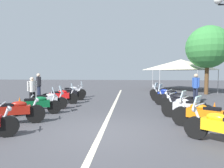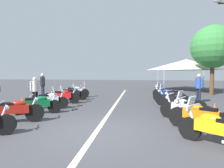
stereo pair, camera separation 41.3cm
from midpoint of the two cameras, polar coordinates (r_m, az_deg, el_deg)
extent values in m
plane|color=#424247|center=(5.87, -5.47, -14.72)|extent=(80.00, 80.00, 0.00)
cube|color=beige|center=(9.82, -0.95, -7.21)|extent=(19.46, 0.16, 0.01)
cylinder|color=black|center=(6.30, -30.97, -11.07)|extent=(0.37, 0.61, 0.60)
cylinder|color=silver|center=(6.25, -31.60, -8.39)|extent=(0.18, 0.29, 0.58)
cylinder|color=silver|center=(6.20, -32.07, -5.12)|extent=(0.58, 0.29, 0.04)
sphere|color=silver|center=(6.19, -30.66, -6.59)|extent=(0.14, 0.14, 0.14)
cylinder|color=black|center=(7.49, -23.80, -8.36)|extent=(0.38, 0.67, 0.66)
cube|color=maroon|center=(7.58, -29.35, -6.98)|extent=(0.67, 1.13, 0.30)
ellipsoid|color=maroon|center=(7.51, -28.05, -5.49)|extent=(0.43, 0.58, 0.22)
cube|color=black|center=(7.61, -31.01, -5.63)|extent=(0.42, 0.54, 0.12)
cylinder|color=silver|center=(7.44, -24.32, -6.10)|extent=(0.17, 0.30, 0.58)
cylinder|color=silver|center=(7.40, -24.70, -3.35)|extent=(0.59, 0.27, 0.04)
sphere|color=silver|center=(7.40, -23.51, -4.57)|extent=(0.14, 0.14, 0.14)
cylinder|color=silver|center=(7.92, -32.11, -8.70)|extent=(0.28, 0.54, 0.08)
cylinder|color=black|center=(8.79, -18.59, -6.70)|extent=(0.36, 0.61, 0.60)
cylinder|color=black|center=(8.95, -28.22, -6.76)|extent=(0.36, 0.61, 0.60)
cube|color=#0C592D|center=(8.81, -23.48, -5.60)|extent=(0.69, 1.15, 0.30)
ellipsoid|color=#0C592D|center=(8.76, -22.34, -4.30)|extent=(0.44, 0.58, 0.22)
cube|color=black|center=(8.81, -24.93, -4.46)|extent=(0.43, 0.54, 0.12)
cylinder|color=silver|center=(8.74, -19.03, -4.77)|extent=(0.18, 0.29, 0.58)
cylinder|color=silver|center=(8.70, -19.34, -2.43)|extent=(0.59, 0.28, 0.04)
sphere|color=silver|center=(8.71, -18.33, -3.46)|extent=(0.14, 0.14, 0.14)
cylinder|color=silver|center=(9.09, -26.13, -7.13)|extent=(0.29, 0.54, 0.08)
cube|color=silver|center=(8.69, -18.82, -1.96)|extent=(0.38, 0.25, 0.32)
cylinder|color=black|center=(9.78, -16.45, -5.62)|extent=(0.27, 0.62, 0.60)
cylinder|color=black|center=(10.08, -24.13, -5.52)|extent=(0.27, 0.62, 0.60)
cube|color=silver|center=(9.88, -20.38, -4.55)|extent=(0.50, 1.07, 0.30)
ellipsoid|color=silver|center=(9.82, -19.38, -3.41)|extent=(0.37, 0.56, 0.22)
cube|color=black|center=(9.91, -21.64, -3.51)|extent=(0.36, 0.53, 0.12)
cylinder|color=silver|center=(9.75, -16.83, -3.88)|extent=(0.13, 0.30, 0.58)
cylinder|color=silver|center=(9.72, -17.11, -1.77)|extent=(0.61, 0.18, 0.04)
sphere|color=silver|center=(9.71, -16.21, -2.71)|extent=(0.14, 0.14, 0.14)
cylinder|color=silver|center=(10.20, -22.36, -5.89)|extent=(0.20, 0.55, 0.08)
cube|color=silver|center=(9.70, -16.65, -1.36)|extent=(0.38, 0.20, 0.32)
cylinder|color=black|center=(11.20, -13.04, -4.33)|extent=(0.29, 0.65, 0.64)
cylinder|color=black|center=(11.42, -20.59, -4.32)|extent=(0.29, 0.65, 0.64)
cube|color=red|center=(11.26, -16.87, -3.43)|extent=(0.54, 1.18, 0.30)
ellipsoid|color=red|center=(11.22, -15.98, -2.41)|extent=(0.38, 0.57, 0.22)
cube|color=black|center=(11.28, -17.99, -2.52)|extent=(0.37, 0.53, 0.12)
cylinder|color=silver|center=(11.17, -13.37, -2.81)|extent=(0.14, 0.30, 0.58)
cylinder|color=silver|center=(11.14, -13.60, -0.97)|extent=(0.61, 0.19, 0.04)
sphere|color=silver|center=(11.14, -12.82, -1.78)|extent=(0.14, 0.14, 0.14)
cylinder|color=silver|center=(11.55, -18.93, -4.67)|extent=(0.21, 0.55, 0.08)
cube|color=silver|center=(11.13, -13.19, -0.60)|extent=(0.38, 0.20, 0.32)
cylinder|color=black|center=(12.54, -10.71, -3.50)|extent=(0.32, 0.64, 0.62)
cylinder|color=black|center=(12.60, -17.56, -3.57)|extent=(0.32, 0.64, 0.62)
cube|color=black|center=(12.53, -14.16, -2.72)|extent=(0.61, 1.17, 0.30)
ellipsoid|color=black|center=(12.50, -13.35, -1.80)|extent=(0.40, 0.57, 0.22)
cube|color=black|center=(12.52, -15.18, -1.91)|extent=(0.39, 0.54, 0.12)
cylinder|color=silver|center=(12.51, -11.00, -2.14)|extent=(0.15, 0.30, 0.58)
cylinder|color=silver|center=(12.48, -11.20, -0.49)|extent=(0.60, 0.22, 0.04)
sphere|color=silver|center=(12.49, -10.51, -1.22)|extent=(0.14, 0.14, 0.14)
cylinder|color=silver|center=(12.76, -16.13, -3.88)|extent=(0.24, 0.55, 0.08)
cylinder|color=black|center=(13.83, -10.05, -2.84)|extent=(0.27, 0.64, 0.62)
cylinder|color=black|center=(14.00, -16.37, -2.85)|extent=(0.27, 0.64, 0.62)
cube|color=silver|center=(13.88, -13.24, -2.11)|extent=(0.52, 1.20, 0.30)
ellipsoid|color=silver|center=(13.84, -12.51, -1.28)|extent=(0.36, 0.56, 0.22)
cube|color=black|center=(13.89, -14.15, -1.37)|extent=(0.36, 0.52, 0.12)
cylinder|color=silver|center=(13.80, -10.31, -1.60)|extent=(0.13, 0.30, 0.58)
cylinder|color=silver|center=(13.78, -10.50, -0.11)|extent=(0.61, 0.17, 0.04)
sphere|color=silver|center=(13.78, -9.87, -0.77)|extent=(0.14, 0.14, 0.14)
cylinder|color=silver|center=(14.14, -15.01, -3.14)|extent=(0.19, 0.55, 0.08)
cube|color=silver|center=(13.77, -10.17, 0.18)|extent=(0.38, 0.19, 0.32)
cylinder|color=black|center=(5.71, 22.33, -12.25)|extent=(0.50, 0.57, 0.62)
ellipsoid|color=#EAB214|center=(5.44, 27.61, -9.04)|extent=(0.53, 0.57, 0.22)
cylinder|color=silver|center=(5.61, 22.97, -9.37)|extent=(0.24, 0.27, 0.58)
cylinder|color=silver|center=(5.53, 23.45, -5.78)|extent=(0.50, 0.43, 0.04)
sphere|color=silver|center=(5.61, 21.97, -7.26)|extent=(0.14, 0.14, 0.14)
cube|color=silver|center=(5.55, 22.69, -5.00)|extent=(0.35, 0.32, 0.32)
cylinder|color=black|center=(6.85, 19.01, -9.30)|extent=(0.48, 0.65, 0.68)
cube|color=orange|center=(6.62, 24.83, -8.28)|extent=(0.81, 1.05, 0.30)
ellipsoid|color=orange|center=(6.63, 23.35, -6.47)|extent=(0.50, 0.58, 0.22)
cube|color=black|center=(6.55, 26.76, -6.86)|extent=(0.48, 0.54, 0.12)
cylinder|color=silver|center=(6.77, 19.55, -6.87)|extent=(0.21, 0.28, 0.58)
cylinder|color=silver|center=(6.70, 19.94, -3.86)|extent=(0.54, 0.37, 0.04)
sphere|color=silver|center=(6.77, 18.69, -5.13)|extent=(0.14, 0.14, 0.14)
cylinder|color=silver|center=(6.44, 28.11, -11.28)|extent=(0.36, 0.51, 0.08)
cube|color=silver|center=(6.72, 19.30, -3.23)|extent=(0.37, 0.30, 0.32)
cylinder|color=black|center=(8.03, 15.81, -7.45)|extent=(0.44, 0.63, 0.65)
cylinder|color=black|center=(7.70, 25.52, -8.13)|extent=(0.44, 0.63, 0.65)
cube|color=silver|center=(7.80, 20.59, -6.52)|extent=(0.76, 1.04, 0.30)
ellipsoid|color=silver|center=(7.82, 19.34, -4.99)|extent=(0.48, 0.58, 0.22)
cube|color=black|center=(7.72, 22.21, -5.30)|extent=(0.46, 0.55, 0.12)
cylinder|color=silver|center=(7.96, 16.26, -5.36)|extent=(0.20, 0.29, 0.58)
cylinder|color=silver|center=(7.90, 16.58, -2.80)|extent=(0.56, 0.34, 0.04)
sphere|color=silver|center=(7.97, 15.53, -3.89)|extent=(0.14, 0.14, 0.14)
cylinder|color=silver|center=(7.60, 23.22, -8.98)|extent=(0.34, 0.52, 0.08)
cylinder|color=black|center=(9.59, 15.30, -5.73)|extent=(0.47, 0.59, 0.63)
cylinder|color=black|center=(9.06, 23.97, -6.44)|extent=(0.47, 0.59, 0.63)
cube|color=black|center=(9.27, 19.53, -4.99)|extent=(0.88, 1.09, 0.30)
ellipsoid|color=black|center=(9.31, 18.52, -3.70)|extent=(0.51, 0.57, 0.22)
cube|color=black|center=(9.17, 20.84, -3.98)|extent=(0.49, 0.54, 0.12)
cylinder|color=silver|center=(9.52, 15.66, -3.97)|extent=(0.22, 0.28, 0.58)
cylinder|color=silver|center=(9.46, 15.92, -1.83)|extent=(0.53, 0.39, 0.04)
sphere|color=silver|center=(9.54, 15.08, -2.74)|extent=(0.14, 0.14, 0.14)
cylinder|color=silver|center=(9.00, 21.78, -7.07)|extent=(0.38, 0.50, 0.08)
cylinder|color=black|center=(10.82, 13.42, -4.61)|extent=(0.45, 0.62, 0.64)
cylinder|color=black|center=(10.37, 20.52, -5.09)|extent=(0.45, 0.62, 0.64)
cube|color=black|center=(10.55, 16.91, -3.89)|extent=(0.78, 1.05, 0.30)
ellipsoid|color=black|center=(10.59, 16.01, -2.76)|extent=(0.49, 0.58, 0.22)
cube|color=black|center=(10.46, 18.07, -2.98)|extent=(0.47, 0.55, 0.12)
cylinder|color=silver|center=(10.76, 13.74, -3.05)|extent=(0.21, 0.28, 0.58)
cylinder|color=silver|center=(10.71, 13.97, -1.15)|extent=(0.55, 0.35, 0.04)
sphere|color=silver|center=(10.78, 13.22, -1.96)|extent=(0.14, 0.14, 0.14)
cylinder|color=silver|center=(10.29, 18.74, -5.66)|extent=(0.35, 0.51, 0.08)
cube|color=silver|center=(10.73, 13.58, -0.76)|extent=(0.37, 0.29, 0.32)
cylinder|color=black|center=(12.26, 12.34, -3.69)|extent=(0.42, 0.61, 0.62)
cylinder|color=black|center=(11.80, 19.03, -4.09)|extent=(0.42, 0.61, 0.62)
cube|color=navy|center=(11.99, 15.64, -3.04)|extent=(0.79, 1.12, 0.30)
ellipsoid|color=navy|center=(12.02, 14.84, -2.05)|extent=(0.48, 0.58, 0.22)
cube|color=black|center=(11.90, 16.66, -2.24)|extent=(0.46, 0.55, 0.12)
cylinder|color=silver|center=(12.20, 12.62, -2.31)|extent=(0.20, 0.29, 0.58)
cylinder|color=silver|center=(12.16, 12.82, -0.63)|extent=(0.56, 0.33, 0.04)
sphere|color=silver|center=(12.23, 12.15, -1.35)|extent=(0.14, 0.14, 0.14)
cylinder|color=silver|center=(11.72, 17.39, -4.57)|extent=(0.34, 0.52, 0.08)
cube|color=silver|center=(12.18, 12.47, -0.29)|extent=(0.37, 0.28, 0.32)
cylinder|color=black|center=(13.84, 11.90, -2.82)|extent=(0.52, 0.58, 0.64)
cylinder|color=black|center=(13.07, 17.43, -3.28)|extent=(0.52, 0.58, 0.64)
cube|color=black|center=(13.42, 14.60, -2.28)|extent=(0.95, 1.06, 0.30)
ellipsoid|color=black|center=(13.50, 13.96, -1.39)|extent=(0.53, 0.57, 0.22)
cube|color=black|center=(13.29, 15.43, -1.57)|extent=(0.51, 0.53, 0.12)
cylinder|color=silver|center=(13.78, 12.13, -1.60)|extent=(0.24, 0.27, 0.58)
cylinder|color=silver|center=(13.73, 12.29, -0.11)|extent=(0.50, 0.43, 0.04)
sphere|color=silver|center=(13.82, 11.76, -0.75)|extent=(0.14, 0.14, 0.14)
cylinder|color=silver|center=(13.07, 15.89, -3.68)|extent=(0.42, 0.47, 0.08)
sphere|color=white|center=(8.86, 28.60, 21.71)|extent=(0.32, 0.32, 0.32)
cube|color=orange|center=(8.90, 27.68, -8.68)|extent=(0.36, 0.36, 0.03)
cone|color=orange|center=(8.84, 27.73, -6.78)|extent=(0.26, 0.26, 0.60)
cylinder|color=white|center=(8.83, 27.74, -6.62)|extent=(0.19, 0.19, 0.07)
cube|color=orange|center=(10.64, -27.41, -6.71)|extent=(0.36, 0.36, 0.03)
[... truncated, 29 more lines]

